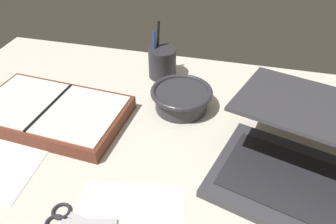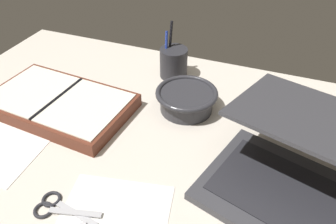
{
  "view_description": "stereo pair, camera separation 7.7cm",
  "coord_description": "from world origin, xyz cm",
  "px_view_note": "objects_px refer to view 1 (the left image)",
  "views": [
    {
      "loc": [
        13.5,
        -48.55,
        56.82
      ],
      "look_at": [
        -0.92,
        10.26,
        9.0
      ],
      "focal_mm": 35.0,
      "sensor_mm": 36.0,
      "label": 1
    },
    {
      "loc": [
        20.86,
        -46.24,
        56.82
      ],
      "look_at": [
        -0.92,
        10.26,
        9.0
      ],
      "focal_mm": 35.0,
      "sensor_mm": 36.0,
      "label": 2
    }
  ],
  "objects_px": {
    "pen_cup": "(162,62)",
    "scissors": "(66,218)",
    "planner": "(51,112)",
    "bowl": "(180,98)",
    "laptop": "(309,160)"
  },
  "relations": [
    {
      "from": "pen_cup",
      "to": "laptop",
      "type": "bearing_deg",
      "value": -39.7
    },
    {
      "from": "bowl",
      "to": "planner",
      "type": "xyz_separation_m",
      "value": [
        -0.32,
        -0.12,
        -0.01
      ]
    },
    {
      "from": "laptop",
      "to": "planner",
      "type": "xyz_separation_m",
      "value": [
        -0.63,
        0.06,
        -0.04
      ]
    },
    {
      "from": "laptop",
      "to": "scissors",
      "type": "bearing_deg",
      "value": -138.04
    },
    {
      "from": "bowl",
      "to": "scissors",
      "type": "xyz_separation_m",
      "value": [
        -0.14,
        -0.4,
        -0.03
      ]
    },
    {
      "from": "pen_cup",
      "to": "scissors",
      "type": "height_order",
      "value": "pen_cup"
    },
    {
      "from": "laptop",
      "to": "pen_cup",
      "type": "bearing_deg",
      "value": 156.55
    },
    {
      "from": "scissors",
      "to": "bowl",
      "type": "bearing_deg",
      "value": 68.54
    },
    {
      "from": "bowl",
      "to": "pen_cup",
      "type": "height_order",
      "value": "pen_cup"
    },
    {
      "from": "laptop",
      "to": "bowl",
      "type": "distance_m",
      "value": 0.36
    },
    {
      "from": "laptop",
      "to": "pen_cup",
      "type": "relative_size",
      "value": 2.56
    },
    {
      "from": "bowl",
      "to": "pen_cup",
      "type": "xyz_separation_m",
      "value": [
        -0.09,
        0.15,
        0.01
      ]
    },
    {
      "from": "pen_cup",
      "to": "planner",
      "type": "distance_m",
      "value": 0.36
    },
    {
      "from": "bowl",
      "to": "planner",
      "type": "bearing_deg",
      "value": -158.56
    },
    {
      "from": "pen_cup",
      "to": "scissors",
      "type": "bearing_deg",
      "value": -94.98
    }
  ]
}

